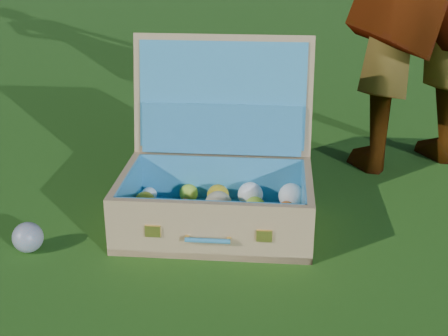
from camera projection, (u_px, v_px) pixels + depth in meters
ground at (216, 247)px, 1.65m from camera, size 60.00×60.00×0.00m
stray_ball at (28, 237)px, 1.61m from camera, size 0.08×0.08×0.08m
suitcase at (219, 172)px, 1.76m from camera, size 0.62×0.56×0.50m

